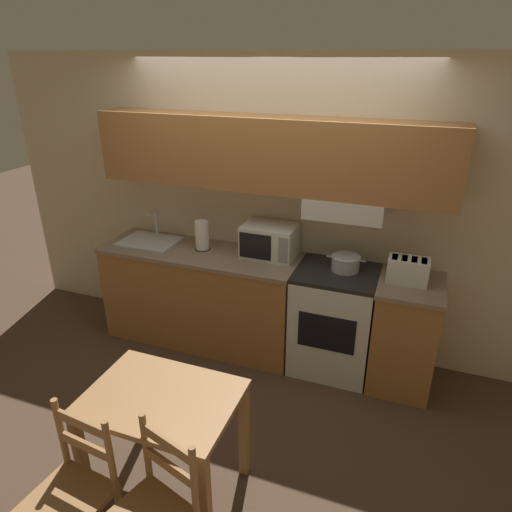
% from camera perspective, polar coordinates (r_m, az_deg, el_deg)
% --- Properties ---
extents(ground_plane, '(16.00, 16.00, 0.00)m').
position_cam_1_polar(ground_plane, '(4.57, 1.82, -9.56)').
color(ground_plane, '#4C3828').
extents(wall_back, '(5.34, 0.38, 2.55)m').
position_cam_1_polar(wall_back, '(3.88, 2.06, 8.73)').
color(wall_back, beige).
rests_on(wall_back, ground_plane).
extents(lower_counter_main, '(1.80, 0.61, 0.92)m').
position_cam_1_polar(lower_counter_main, '(4.29, -6.76, -4.96)').
color(lower_counter_main, '#A36B38').
rests_on(lower_counter_main, ground_plane).
extents(lower_counter_right_stub, '(0.50, 0.61, 0.92)m').
position_cam_1_polar(lower_counter_right_stub, '(3.91, 18.06, -9.21)').
color(lower_counter_right_stub, '#A36B38').
rests_on(lower_counter_right_stub, ground_plane).
extents(stove_range, '(0.65, 0.59, 0.92)m').
position_cam_1_polar(stove_range, '(3.95, 9.63, -7.91)').
color(stove_range, silver).
rests_on(stove_range, ground_plane).
extents(cooking_pot, '(0.31, 0.24, 0.13)m').
position_cam_1_polar(cooking_pot, '(3.74, 11.14, -0.79)').
color(cooking_pot, '#B7BABF').
rests_on(cooking_pot, stove_range).
extents(microwave, '(0.45, 0.33, 0.28)m').
position_cam_1_polar(microwave, '(3.91, 1.70, 1.93)').
color(microwave, silver).
rests_on(microwave, lower_counter_main).
extents(toaster, '(0.31, 0.18, 0.20)m').
position_cam_1_polar(toaster, '(3.65, 18.46, -1.71)').
color(toaster, silver).
rests_on(toaster, lower_counter_right_stub).
extents(sink_basin, '(0.51, 0.39, 0.28)m').
position_cam_1_polar(sink_basin, '(4.33, -13.21, 1.80)').
color(sink_basin, '#B7BABF').
rests_on(sink_basin, lower_counter_main).
extents(paper_towel_roll, '(0.14, 0.14, 0.26)m').
position_cam_1_polar(paper_towel_roll, '(4.08, -6.77, 2.58)').
color(paper_towel_roll, black).
rests_on(paper_towel_roll, lower_counter_main).
extents(dining_table, '(0.87, 0.63, 0.73)m').
position_cam_1_polar(dining_table, '(2.86, -11.55, -18.75)').
color(dining_table, '#9E7042').
rests_on(dining_table, ground_plane).
extents(chair_left_of_table, '(0.42, 0.42, 0.88)m').
position_cam_1_polar(chair_left_of_table, '(2.83, -21.99, -25.88)').
color(chair_left_of_table, '#9E7042').
rests_on(chair_left_of_table, ground_plane).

